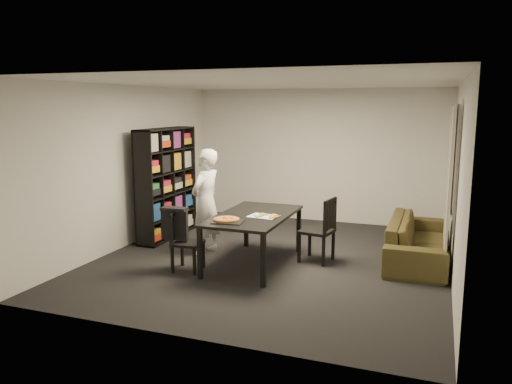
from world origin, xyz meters
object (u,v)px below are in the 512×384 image
(dining_table, at_px, (254,219))
(chair_left, at_px, (182,237))
(person, at_px, (206,202))
(sofa, at_px, (419,240))
(chair_right, at_px, (323,226))
(baking_tray, at_px, (228,222))
(bookshelf, at_px, (167,183))
(pepperoni_pizza, at_px, (227,219))

(dining_table, bearing_deg, chair_left, -145.32)
(person, height_order, sofa, person)
(chair_right, bearing_deg, baking_tray, -37.47)
(bookshelf, bearing_deg, baking_tray, -39.53)
(bookshelf, xyz_separation_m, chair_left, (1.12, -1.51, -0.48))
(chair_right, relative_size, person, 0.59)
(chair_left, relative_size, pepperoni_pizza, 2.36)
(dining_table, height_order, sofa, dining_table)
(chair_left, bearing_deg, chair_right, -63.92)
(chair_left, distance_m, chair_right, 2.03)
(dining_table, xyz_separation_m, chair_left, (-0.84, -0.58, -0.20))
(chair_right, height_order, sofa, chair_right)
(person, bearing_deg, baking_tray, 50.53)
(dining_table, distance_m, person, 0.94)
(chair_left, xyz_separation_m, baking_tray, (0.68, 0.03, 0.28))
(baking_tray, bearing_deg, bookshelf, 140.47)
(bookshelf, height_order, baking_tray, bookshelf)
(bookshelf, xyz_separation_m, pepperoni_pizza, (1.76, -1.45, -0.18))
(person, height_order, baking_tray, person)
(person, xyz_separation_m, pepperoni_pizza, (0.69, -0.79, -0.05))
(dining_table, distance_m, sofa, 2.48)
(dining_table, relative_size, pepperoni_pizza, 5.07)
(chair_right, height_order, person, person)
(person, height_order, pepperoni_pizza, person)
(person, bearing_deg, chair_right, 104.64)
(dining_table, bearing_deg, bookshelf, 154.55)
(baking_tray, bearing_deg, pepperoni_pizza, 135.73)
(pepperoni_pizza, bearing_deg, baking_tray, -44.27)
(sofa, bearing_deg, chair_left, 117.58)
(pepperoni_pizza, bearing_deg, sofa, 32.37)
(baking_tray, height_order, pepperoni_pizza, pepperoni_pizza)
(bookshelf, bearing_deg, sofa, 1.23)
(pepperoni_pizza, bearing_deg, dining_table, 69.14)
(baking_tray, distance_m, pepperoni_pizza, 0.06)
(chair_left, relative_size, baking_tray, 2.06)
(dining_table, height_order, chair_right, chair_right)
(baking_tray, bearing_deg, chair_right, 43.10)
(chair_right, xyz_separation_m, pepperoni_pizza, (-1.11, -0.96, 0.22))
(person, bearing_deg, chair_left, 12.28)
(chair_right, relative_size, pepperoni_pizza, 2.73)
(bookshelf, distance_m, chair_left, 1.94)
(chair_left, bearing_deg, pepperoni_pizza, -88.56)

